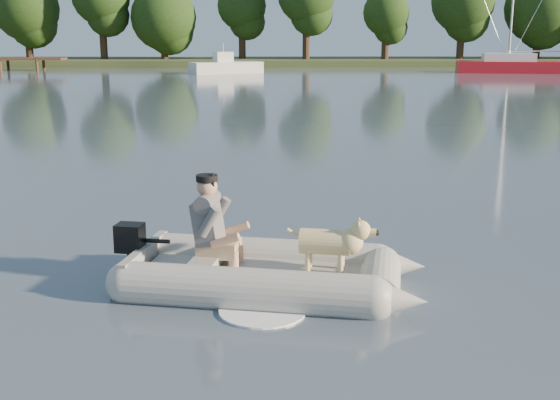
{
  "coord_description": "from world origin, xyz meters",
  "views": [
    {
      "loc": [
        -0.29,
        -7.98,
        3.11
      ],
      "look_at": [
        -0.08,
        1.86,
        0.75
      ],
      "focal_mm": 45.0,
      "sensor_mm": 36.0,
      "label": 1
    }
  ],
  "objects_px": {
    "motorboat": "(226,59)",
    "dinghy": "(268,238)",
    "dog": "(325,246)",
    "man": "(210,219)",
    "sailboat": "(514,66)"
  },
  "relations": [
    {
      "from": "motorboat",
      "to": "man",
      "type": "bearing_deg",
      "value": -111.14
    },
    {
      "from": "man",
      "to": "dog",
      "type": "bearing_deg",
      "value": 0.0
    },
    {
      "from": "man",
      "to": "dog",
      "type": "relative_size",
      "value": 1.16
    },
    {
      "from": "man",
      "to": "sailboat",
      "type": "xyz_separation_m",
      "value": [
        20.35,
        47.1,
        -0.3
      ]
    },
    {
      "from": "dog",
      "to": "sailboat",
      "type": "bearing_deg",
      "value": 79.4
    },
    {
      "from": "dinghy",
      "to": "dog",
      "type": "height_order",
      "value": "dinghy"
    },
    {
      "from": "dinghy",
      "to": "dog",
      "type": "xyz_separation_m",
      "value": [
        0.7,
        -0.08,
        -0.08
      ]
    },
    {
      "from": "dinghy",
      "to": "dog",
      "type": "relative_size",
      "value": 5.0
    },
    {
      "from": "motorboat",
      "to": "dinghy",
      "type": "bearing_deg",
      "value": -110.26
    },
    {
      "from": "man",
      "to": "motorboat",
      "type": "bearing_deg",
      "value": 103.94
    },
    {
      "from": "motorboat",
      "to": "sailboat",
      "type": "height_order",
      "value": "sailboat"
    },
    {
      "from": "man",
      "to": "motorboat",
      "type": "xyz_separation_m",
      "value": [
        -2.27,
        46.82,
        0.25
      ]
    },
    {
      "from": "dog",
      "to": "motorboat",
      "type": "distance_m",
      "value": 47.25
    },
    {
      "from": "motorboat",
      "to": "sailboat",
      "type": "xyz_separation_m",
      "value": [
        22.62,
        0.28,
        -0.55
      ]
    },
    {
      "from": "sailboat",
      "to": "man",
      "type": "bearing_deg",
      "value": -103.05
    }
  ]
}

